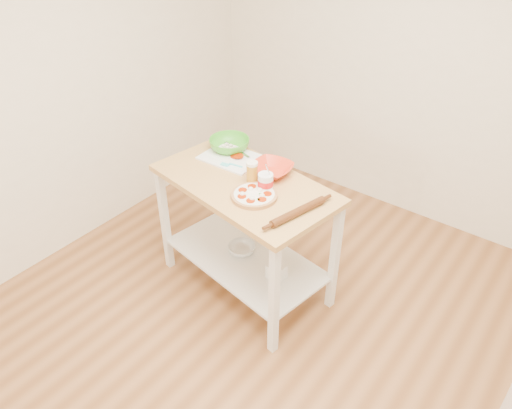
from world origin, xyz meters
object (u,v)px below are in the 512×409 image
Objects in this scene: beer_pint at (252,172)px; shelf_glass_bowl at (242,249)px; shelf_bin at (277,271)px; spatula at (231,165)px; rolling_pin at (298,212)px; yogurt_tub at (266,182)px; pizza at (254,195)px; knife at (234,148)px; orange_bowl at (271,169)px; prep_island at (245,213)px; green_bowl at (229,145)px; cutting_board at (231,157)px.

shelf_glass_bowl is (-0.10, 0.00, -0.68)m from beer_pint.
shelf_glass_bowl is 0.36m from shelf_bin.
spatula is 0.69m from rolling_pin.
pizza is at bearing -94.30° from yogurt_tub.
orange_bowl is at bearing 2.18° from knife.
beer_pint is (0.04, 0.02, 0.33)m from prep_island.
prep_island is 0.34m from spatula.
shelf_bin is (0.25, -0.06, -0.66)m from beer_pint.
shelf_glass_bowl is at bearing -130.12° from orange_bowl.
green_bowl is (-0.35, 0.27, 0.29)m from prep_island.
beer_pint is (0.39, -0.25, 0.03)m from green_bowl.
prep_island is at bearing -34.20° from spatula.
yogurt_tub reaches higher than beer_pint.
knife is 2.48× the size of shelf_bin.
prep_island is at bearing 168.25° from rolling_pin.
prep_island is at bearing 179.68° from yogurt_tub.
yogurt_tub reaches higher than orange_bowl.
rolling_pin is (0.31, -0.10, -0.04)m from yogurt_tub.
yogurt_tub is (0.09, -0.19, 0.03)m from orange_bowl.
green_bowl is (-0.08, 0.08, 0.04)m from cutting_board.
pizza is at bearing -36.27° from green_bowl.
pizza is 0.67m from shelf_glass_bowl.
pizza is 0.62m from shelf_bin.
shelf_glass_bowl is at bearing -34.75° from spatula.
yogurt_tub is (0.12, -0.02, -0.02)m from beer_pint.
rolling_pin is at bearing -23.87° from green_bowl.
orange_bowl is 0.68m from shelf_glass_bowl.
prep_island is at bearing -113.23° from orange_bowl.
prep_island is 0.41m from cutting_board.
green_bowl is 0.95m from shelf_bin.
yogurt_tub is at bearing -23.27° from spatula.
knife is at bearing 138.72° from prep_island.
cutting_board is 2.78× the size of spatula.
green_bowl reaches higher than prep_island.
knife is 1.79× the size of beer_pint.
cutting_board is 1.97× the size of yogurt_tub.
cutting_board is 0.67m from shelf_glass_bowl.
rolling_pin is at bearing -18.55° from shelf_bin.
beer_pint reaches higher than cutting_board.
cutting_board is at bearing 151.99° from beer_pint.
spatula reaches higher than shelf_glass_bowl.
beer_pint reaches higher than spatula.
orange_bowl is 0.21m from yogurt_tub.
rolling_pin is 3.71× the size of shelf_bin.
knife is at bearing 141.04° from pizza.
orange_bowl is 1.80× the size of beer_pint.
cutting_board is at bearing 158.29° from shelf_bin.
green_bowl is at bearing 133.76° from cutting_board.
orange_bowl is at bearing 78.23° from beer_pint.
rolling_pin reaches higher than pizza.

